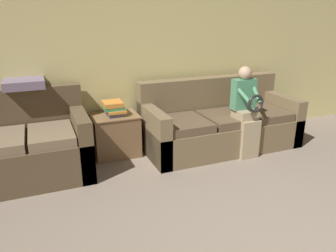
% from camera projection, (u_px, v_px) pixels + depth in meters
% --- Properties ---
extents(wall_back, '(7.16, 0.06, 2.55)m').
position_uv_depth(wall_back, '(163.00, 55.00, 4.62)').
color(wall_back, '#DBCC7F').
rests_on(wall_back, ground_plane).
extents(couch_main, '(2.18, 0.93, 0.95)m').
position_uv_depth(couch_main, '(219.00, 124.00, 4.69)').
color(couch_main, brown).
rests_on(couch_main, ground_plane).
extents(couch_side, '(1.35, 0.94, 1.00)m').
position_uv_depth(couch_side, '(29.00, 148.00, 3.81)').
color(couch_side, brown).
rests_on(couch_side, ground_plane).
extents(child_left_seated, '(0.32, 0.38, 1.19)m').
position_uv_depth(child_left_seated, '(246.00, 109.00, 4.29)').
color(child_left_seated, tan).
rests_on(child_left_seated, ground_plane).
extents(side_shelf, '(0.61, 0.48, 0.57)m').
position_uv_depth(side_shelf, '(115.00, 134.00, 4.40)').
color(side_shelf, brown).
rests_on(side_shelf, ground_plane).
extents(book_stack, '(0.27, 0.32, 0.18)m').
position_uv_depth(book_stack, '(114.00, 108.00, 4.28)').
color(book_stack, '#4C4C56').
rests_on(book_stack, side_shelf).
extents(throw_pillow, '(0.46, 0.46, 0.10)m').
position_uv_depth(throw_pillow, '(24.00, 83.00, 3.88)').
color(throw_pillow, slate).
rests_on(throw_pillow, couch_side).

